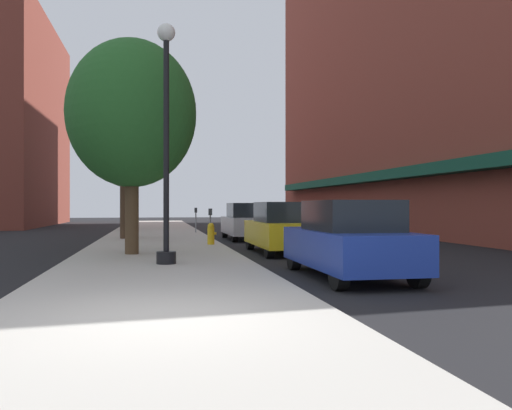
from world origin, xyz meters
TOP-DOWN VIEW (x-y plane):
  - ground_plane at (4.00, 18.00)m, footprint 90.00×90.00m
  - sidewalk_slab at (0.00, 19.00)m, footprint 4.80×50.00m
  - building_right_brick at (14.99, 22.00)m, footprint 6.80×40.00m
  - building_far_background at (-11.01, 37.00)m, footprint 6.80×18.00m
  - lamppost at (0.20, 6.40)m, footprint 0.48×0.48m
  - fire_hydrant at (1.95, 12.69)m, footprint 0.33×0.26m
  - parking_meter_near at (2.05, 21.50)m, footprint 0.14×0.09m
  - parking_meter_far at (2.05, 13.95)m, footprint 0.14×0.09m
  - tree_near at (-1.76, 26.50)m, footprint 3.94×3.94m
  - tree_mid at (-0.75, 9.27)m, footprint 3.79×3.79m
  - tree_far at (-1.37, 16.95)m, footprint 4.00×4.00m
  - car_blue at (4.00, 3.96)m, footprint 1.80×4.30m
  - car_yellow at (4.00, 10.00)m, footprint 1.80×4.30m
  - car_silver at (4.00, 16.99)m, footprint 1.80×4.30m

SIDE VIEW (x-z plane):
  - ground_plane at x=4.00m, z-range 0.00..0.00m
  - sidewalk_slab at x=0.00m, z-range 0.00..0.12m
  - fire_hydrant at x=1.95m, z-range 0.12..0.91m
  - car_blue at x=4.00m, z-range -0.02..1.64m
  - car_yellow at x=4.00m, z-range -0.02..1.64m
  - car_silver at x=4.00m, z-range -0.02..1.64m
  - parking_meter_near at x=2.05m, z-range 0.29..1.60m
  - parking_meter_far at x=2.05m, z-range 0.29..1.60m
  - lamppost at x=0.20m, z-range 0.25..6.15m
  - tree_mid at x=-0.75m, z-range 1.09..7.41m
  - tree_near at x=-1.76m, z-range 1.36..8.43m
  - tree_far at x=-1.37m, z-range 1.44..8.72m
  - building_far_background at x=-11.01m, z-range -0.02..15.67m
  - building_right_brick at x=14.99m, z-range -0.02..24.19m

